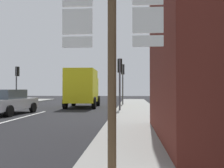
% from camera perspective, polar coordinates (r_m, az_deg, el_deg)
% --- Properties ---
extents(ground_plane, '(80.00, 80.00, 0.00)m').
position_cam_1_polar(ground_plane, '(15.81, -17.06, -6.52)').
color(ground_plane, black).
extents(sidewalk_right, '(2.76, 44.00, 0.14)m').
position_cam_1_polar(sidewalk_right, '(12.76, 5.89, -7.56)').
color(sidewalk_right, gray).
rests_on(sidewalk_right, ground).
extents(sedan_far, '(2.28, 4.35, 1.47)m').
position_cam_1_polar(sedan_far, '(16.34, -22.19, -3.64)').
color(sedan_far, '#B7BABF').
rests_on(sedan_far, ground).
extents(delivery_truck, '(2.62, 5.07, 3.05)m').
position_cam_1_polar(delivery_truck, '(21.01, -6.57, -0.70)').
color(delivery_truck, yellow).
rests_on(delivery_truck, ground).
extents(route_sign_post, '(1.66, 0.14, 3.20)m').
position_cam_1_polar(route_sign_post, '(4.15, 0.01, 4.50)').
color(route_sign_post, brown).
rests_on(route_sign_post, ground).
extents(traffic_light_far_left, '(0.30, 0.49, 3.61)m').
position_cam_1_polar(traffic_light_far_left, '(25.69, -20.40, 1.57)').
color(traffic_light_far_left, '#47474C').
rests_on(traffic_light_far_left, ground).
extents(traffic_light_far_right, '(0.30, 0.49, 3.71)m').
position_cam_1_polar(traffic_light_far_right, '(22.91, 2.42, 2.00)').
color(traffic_light_far_right, '#47474C').
rests_on(traffic_light_far_right, ground).
extents(traffic_light_near_right, '(0.30, 0.49, 3.48)m').
position_cam_1_polar(traffic_light_near_right, '(16.72, 1.76, 2.56)').
color(traffic_light_near_right, '#47474C').
rests_on(traffic_light_near_right, ground).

